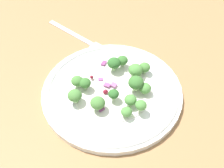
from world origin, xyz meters
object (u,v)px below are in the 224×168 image
object	(u,v)px
broccoli_floret_0	(130,100)
broccoli_floret_1	(122,61)
broccoli_floret_2	(136,70)
plate	(112,90)
fork	(79,37)

from	to	relation	value
broccoli_floret_0	broccoli_floret_1	world-z (taller)	broccoli_floret_1
broccoli_floret_0	broccoli_floret_1	xyz separation A→B (cm)	(9.98, -3.27, 0.23)
broccoli_floret_0	broccoli_floret_2	bearing A→B (deg)	-34.96
broccoli_floret_2	plate	bearing A→B (deg)	101.20
plate	broccoli_floret_1	size ratio (longest dim) A/B	11.88
plate	broccoli_floret_0	xyz separation A→B (cm)	(-5.22, -1.32, 2.07)
broccoli_floret_1	broccoli_floret_2	xyz separation A→B (cm)	(-3.62, -1.17, -0.06)
broccoli_floret_0	fork	xyz separation A→B (cm)	(25.04, 1.17, -2.68)
plate	broccoli_floret_2	distance (cm)	6.29
broccoli_floret_2	fork	xyz separation A→B (cm)	(18.68, 5.62, -2.84)
plate	fork	size ratio (longest dim) A/B	1.58
broccoli_floret_0	plate	bearing A→B (deg)	14.21
broccoli_floret_2	fork	bearing A→B (deg)	16.73
broccoli_floret_0	fork	distance (cm)	25.21
broccoli_floret_0	broccoli_floret_2	distance (cm)	7.76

